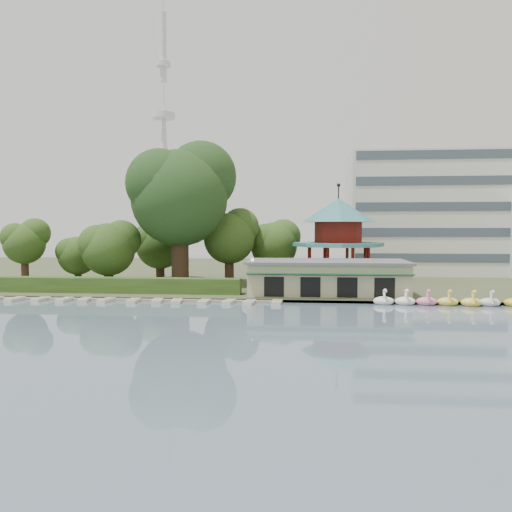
# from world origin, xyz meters

# --- Properties ---
(ground_plane) EXTENTS (220.00, 220.00, 0.00)m
(ground_plane) POSITION_xyz_m (0.00, 0.00, 0.00)
(ground_plane) COLOR slate
(ground_plane) RESTS_ON ground
(shore) EXTENTS (220.00, 70.00, 0.40)m
(shore) POSITION_xyz_m (0.00, 52.00, 0.20)
(shore) COLOR #424930
(shore) RESTS_ON ground
(embankment) EXTENTS (220.00, 0.60, 0.30)m
(embankment) POSITION_xyz_m (0.00, 17.30, 0.15)
(embankment) COLOR gray
(embankment) RESTS_ON ground
(dock) EXTENTS (34.00, 1.60, 0.24)m
(dock) POSITION_xyz_m (-12.00, 17.20, 0.12)
(dock) COLOR gray
(dock) RESTS_ON ground
(boathouse) EXTENTS (18.60, 9.39, 3.90)m
(boathouse) POSITION_xyz_m (10.00, 21.97, 2.37)
(boathouse) COLOR tan
(boathouse) RESTS_ON shore
(pavilion) EXTENTS (12.40, 12.40, 13.50)m
(pavilion) POSITION_xyz_m (12.00, 32.00, 7.48)
(pavilion) COLOR tan
(pavilion) RESTS_ON shore
(office_building) EXTENTS (38.00, 18.00, 20.00)m
(office_building) POSITION_xyz_m (32.67, 49.00, 9.73)
(office_building) COLOR silver
(office_building) RESTS_ON shore
(broadcast_tower) EXTENTS (8.00, 8.00, 96.00)m
(broadcast_tower) POSITION_xyz_m (-42.00, 140.00, 33.98)
(broadcast_tower) COLOR silver
(broadcast_tower) RESTS_ON ground
(hedge) EXTENTS (30.00, 2.00, 1.80)m
(hedge) POSITION_xyz_m (-15.00, 20.50, 1.30)
(hedge) COLOR #32511C
(hedge) RESTS_ON shore
(lamp_post) EXTENTS (0.36, 0.36, 4.28)m
(lamp_post) POSITION_xyz_m (1.50, 19.00, 3.34)
(lamp_post) COLOR black
(lamp_post) RESTS_ON shore
(big_tree) EXTENTS (13.95, 13.00, 19.36)m
(big_tree) POSITION_xyz_m (-8.83, 28.21, 12.98)
(big_tree) COLOR #3A281C
(big_tree) RESTS_ON shore
(small_trees) EXTENTS (39.77, 17.20, 10.50)m
(small_trees) POSITION_xyz_m (-11.53, 31.95, 6.09)
(small_trees) COLOR #3A281C
(small_trees) RESTS_ON shore
(swan_boats) EXTENTS (19.61, 2.11, 1.92)m
(swan_boats) POSITION_xyz_m (24.29, 16.65, 0.40)
(swan_boats) COLOR white
(swan_boats) RESTS_ON ground
(moored_rowboats) EXTENTS (32.80, 2.78, 0.36)m
(moored_rowboats) POSITION_xyz_m (-11.40, 15.81, 0.18)
(moored_rowboats) COLOR beige
(moored_rowboats) RESTS_ON ground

